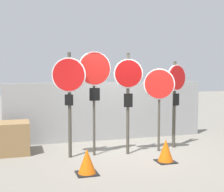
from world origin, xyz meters
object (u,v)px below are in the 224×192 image
at_px(storage_crate, 13,138).
at_px(stop_sign_1, 95,78).
at_px(stop_sign_2, 128,86).
at_px(stop_sign_4, 176,91).
at_px(stop_sign_3, 159,90).
at_px(traffic_cone_0, 166,151).
at_px(traffic_cone_1, 87,162).
at_px(stop_sign_0, 69,86).

bearing_deg(storage_crate, stop_sign_1, -22.32).
relative_size(stop_sign_2, stop_sign_4, 1.08).
relative_size(stop_sign_4, storage_crate, 2.91).
bearing_deg(stop_sign_4, stop_sign_3, -178.91).
bearing_deg(stop_sign_4, traffic_cone_0, -147.55).
xyz_separation_m(stop_sign_4, traffic_cone_1, (-2.76, -1.44, -1.30)).
relative_size(stop_sign_4, traffic_cone_1, 4.50).
xyz_separation_m(stop_sign_1, stop_sign_3, (1.68, -0.08, -0.31)).
height_order(stop_sign_4, traffic_cone_0, stop_sign_4).
bearing_deg(traffic_cone_0, stop_sign_3, 74.55).
bearing_deg(traffic_cone_0, stop_sign_2, 124.99).
xyz_separation_m(stop_sign_0, traffic_cone_0, (2.06, -0.97, -1.46)).
distance_m(stop_sign_2, traffic_cone_0, 1.80).
xyz_separation_m(stop_sign_0, storage_crate, (-1.30, 0.80, -1.32)).
distance_m(stop_sign_3, traffic_cone_1, 2.81).
xyz_separation_m(stop_sign_0, stop_sign_1, (0.62, 0.01, 0.19)).
bearing_deg(stop_sign_4, storage_crate, 150.55).
relative_size(stop_sign_0, traffic_cone_0, 4.77).
bearing_deg(stop_sign_1, traffic_cone_0, -38.99).
distance_m(stop_sign_3, traffic_cone_0, 1.64).
distance_m(stop_sign_1, stop_sign_2, 0.86).
distance_m(stop_sign_2, traffic_cone_1, 2.27).
xyz_separation_m(traffic_cone_0, storage_crate, (-3.36, 1.78, 0.14)).
bearing_deg(stop_sign_0, storage_crate, 170.98).
bearing_deg(traffic_cone_0, traffic_cone_1, -171.24).
relative_size(traffic_cone_0, storage_crate, 0.66).
xyz_separation_m(stop_sign_1, storage_crate, (-1.93, 0.79, -1.51)).
bearing_deg(stop_sign_4, stop_sign_1, 163.14).
bearing_deg(stop_sign_4, stop_sign_0, 162.44).
relative_size(stop_sign_0, stop_sign_4, 1.08).
relative_size(stop_sign_4, traffic_cone_0, 4.43).
bearing_deg(traffic_cone_1, stop_sign_0, 96.58).
bearing_deg(storage_crate, stop_sign_4, -8.46).
height_order(stop_sign_0, traffic_cone_0, stop_sign_0).
relative_size(stop_sign_3, storage_crate, 2.67).
relative_size(stop_sign_0, stop_sign_2, 1.00).
height_order(traffic_cone_1, storage_crate, storage_crate).
bearing_deg(storage_crate, traffic_cone_1, -55.00).
relative_size(stop_sign_3, stop_sign_4, 0.92).
distance_m(stop_sign_0, traffic_cone_0, 2.70).
height_order(stop_sign_0, stop_sign_3, stop_sign_0).
relative_size(stop_sign_0, stop_sign_1, 0.99).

